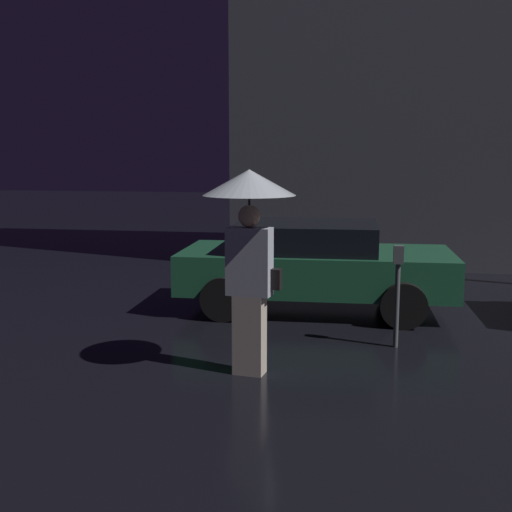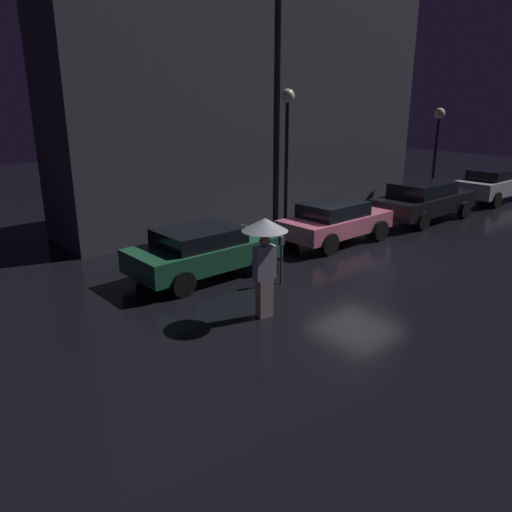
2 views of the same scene
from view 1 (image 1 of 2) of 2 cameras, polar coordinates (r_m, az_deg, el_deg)
building_facade_left at (r=14.83m, az=14.09°, el=19.00°), size 7.55×3.00×9.94m
parked_car_green at (r=9.76m, az=5.16°, el=-0.64°), size 4.08×2.03×1.33m
pedestrian_with_umbrella at (r=6.71m, az=-0.58°, el=3.00°), size 0.98×0.98×2.20m
parking_meter at (r=7.97m, az=12.47°, el=-2.51°), size 0.12×0.10×1.26m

